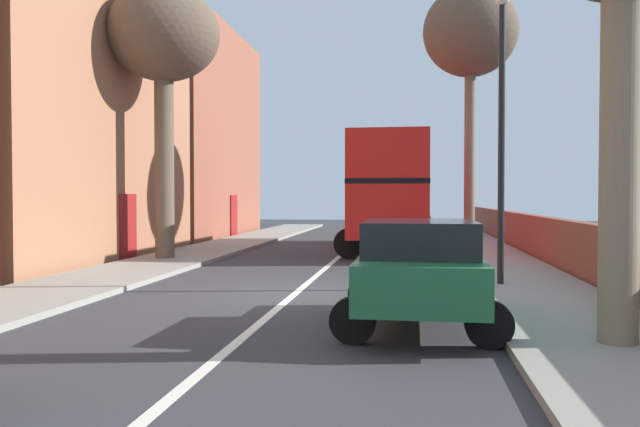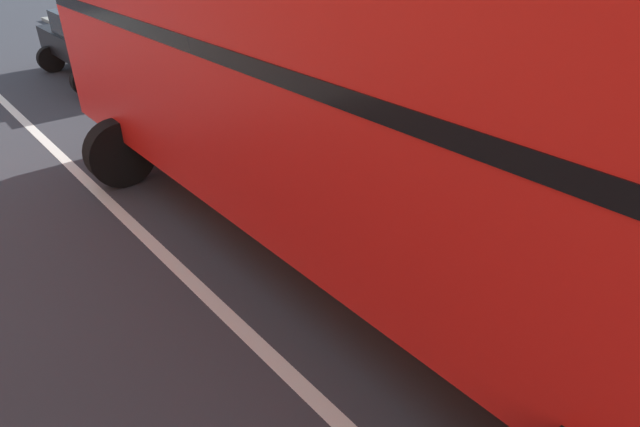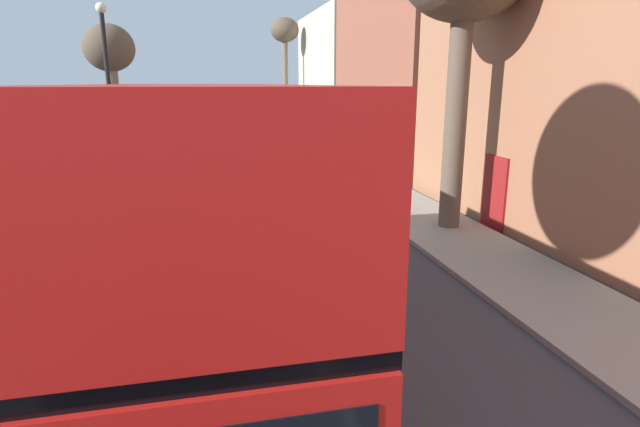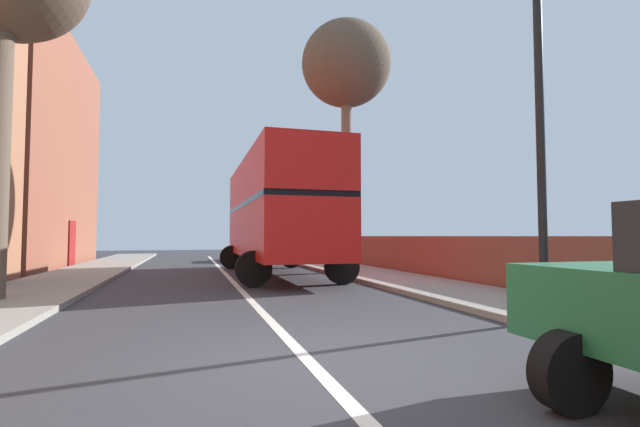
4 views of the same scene
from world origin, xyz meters
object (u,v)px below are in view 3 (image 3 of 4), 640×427
at_px(double_decker_bus, 196,202).
at_px(parked_car_green_right_2, 180,161).
at_px(parked_car_green_left_1, 263,131).
at_px(street_tree_left_0, 285,37).
at_px(litter_bin_right, 134,147).
at_px(parked_car_green_left_0, 277,142).
at_px(lamppost_right, 110,92).
at_px(street_tree_right_1, 110,58).

xyz_separation_m(double_decker_bus, parked_car_green_right_2, (0.80, -14.06, -1.41)).
relative_size(parked_car_green_left_1, street_tree_left_0, 0.47).
bearing_deg(litter_bin_right, parked_car_green_left_0, 167.71).
xyz_separation_m(double_decker_bus, litter_bin_right, (3.60, -22.00, -1.68)).
bearing_deg(parked_car_green_left_1, lamppost_right, 68.22).
xyz_separation_m(parked_car_green_right_2, street_tree_left_0, (-7.50, -18.22, 6.53)).
relative_size(parked_car_green_left_1, litter_bin_right, 3.77).
relative_size(parked_car_green_left_1, street_tree_right_1, 0.65).
bearing_deg(double_decker_bus, parked_car_green_right_2, -86.75).
xyz_separation_m(double_decker_bus, parked_car_green_left_1, (-4.20, -26.71, -1.44)).
xyz_separation_m(street_tree_left_0, lamppost_right, (9.30, 22.59, -3.66)).
bearing_deg(lamppost_right, parked_car_green_left_0, -122.66).
relative_size(double_decker_bus, street_tree_left_0, 1.16).
bearing_deg(parked_car_green_left_1, litter_bin_right, 31.12).
bearing_deg(parked_car_green_left_0, double_decker_bus, 78.30).
distance_m(parked_car_green_right_2, street_tree_right_1, 4.97).
bearing_deg(street_tree_left_0, parked_car_green_right_2, 67.63).
relative_size(parked_car_green_right_2, street_tree_right_1, 0.62).
bearing_deg(parked_car_green_right_2, double_decker_bus, 93.25).
bearing_deg(parked_car_green_left_0, parked_car_green_left_1, -90.00).
bearing_deg(street_tree_left_0, lamppost_right, 67.63).
xyz_separation_m(street_tree_right_1, litter_bin_right, (0.28, -6.83, -4.40)).
bearing_deg(street_tree_left_0, litter_bin_right, 44.95).
bearing_deg(parked_car_green_left_1, double_decker_bus, 81.06).
relative_size(parked_car_green_left_0, litter_bin_right, 3.74).
bearing_deg(parked_car_green_right_2, street_tree_right_1, -23.71).
xyz_separation_m(street_tree_left_0, street_tree_right_1, (10.02, 17.11, -2.40)).
xyz_separation_m(parked_car_green_left_1, street_tree_right_1, (7.52, 11.54, 4.15)).
xyz_separation_m(parked_car_green_right_2, litter_bin_right, (2.80, -7.94, -0.27)).
bearing_deg(street_tree_left_0, double_decker_bus, 78.28).
relative_size(parked_car_green_left_0, parked_car_green_right_2, 1.04).
relative_size(parked_car_green_left_0, street_tree_left_0, 0.46).
bearing_deg(parked_car_green_right_2, parked_car_green_left_1, -111.58).
relative_size(parked_car_green_left_0, street_tree_right_1, 0.65).
height_order(parked_car_green_right_2, street_tree_left_0, street_tree_left_0).
bearing_deg(street_tree_right_1, litter_bin_right, -87.67).
relative_size(parked_car_green_left_0, lamppost_right, 0.64).
bearing_deg(street_tree_right_1, parked_car_green_left_0, -145.73).
distance_m(parked_car_green_left_0, street_tree_left_0, 13.88).
bearing_deg(double_decker_bus, lamppost_right, -74.98).
bearing_deg(street_tree_right_1, parked_car_green_left_1, -123.11).
bearing_deg(street_tree_left_0, parked_car_green_left_0, 78.24).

